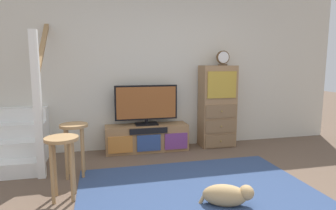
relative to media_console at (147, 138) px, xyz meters
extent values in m
cube|color=beige|center=(0.30, 0.27, 1.14)|extent=(6.40, 0.12, 2.70)
cube|color=navy|center=(0.30, -1.59, -0.21)|extent=(2.60, 1.80, 0.01)
cube|color=#997047|center=(0.00, 0.01, 0.00)|extent=(1.32, 0.36, 0.43)
cube|color=#BC7533|center=(-0.44, -0.18, -0.03)|extent=(0.37, 0.02, 0.26)
cube|color=#2D4784|center=(0.00, -0.18, -0.03)|extent=(0.37, 0.02, 0.26)
cube|color=#70387F|center=(0.44, -0.18, -0.03)|extent=(0.37, 0.02, 0.26)
cube|color=black|center=(0.00, -0.18, 0.16)|extent=(0.59, 0.02, 0.09)
cube|color=black|center=(0.00, 0.03, 0.22)|extent=(0.36, 0.22, 0.02)
cylinder|color=black|center=(0.00, 0.03, 0.27)|extent=(0.05, 0.05, 0.06)
cube|color=black|center=(0.00, 0.03, 0.57)|extent=(1.00, 0.05, 0.55)
cube|color=brown|center=(0.00, 0.00, 0.57)|extent=(0.95, 0.01, 0.50)
cube|color=#93704C|center=(1.21, 0.02, 0.47)|extent=(0.58, 0.34, 1.37)
cube|color=brown|center=(1.21, -0.16, -0.09)|extent=(0.53, 0.02, 0.21)
sphere|color=olive|center=(1.21, -0.18, -0.09)|extent=(0.03, 0.03, 0.03)
cube|color=brown|center=(1.21, -0.16, 0.16)|extent=(0.53, 0.02, 0.21)
sphere|color=olive|center=(1.21, -0.18, 0.16)|extent=(0.03, 0.03, 0.03)
cube|color=brown|center=(1.21, -0.16, 0.42)|extent=(0.53, 0.02, 0.21)
sphere|color=olive|center=(1.21, -0.18, 0.42)|extent=(0.03, 0.03, 0.03)
cube|color=#B79333|center=(1.21, -0.16, 0.85)|extent=(0.49, 0.02, 0.43)
cube|color=#4C3823|center=(1.28, 0.00, 1.17)|extent=(0.13, 0.08, 0.02)
cylinder|color=brown|center=(1.28, 0.00, 1.29)|extent=(0.22, 0.04, 0.22)
cylinder|color=silver|center=(1.28, -0.03, 1.29)|extent=(0.19, 0.01, 0.19)
cube|color=white|center=(-1.95, -0.66, -0.12)|extent=(0.90, 0.26, 0.19)
cube|color=white|center=(-1.95, -0.40, -0.02)|extent=(0.90, 0.26, 0.38)
cube|color=white|center=(-1.95, -0.14, 0.07)|extent=(0.90, 0.26, 0.57)
cube|color=white|center=(-1.95, 0.12, 0.17)|extent=(0.90, 0.26, 0.76)
cube|color=white|center=(-1.95, 0.38, 0.26)|extent=(0.90, 0.26, 0.95)
cube|color=white|center=(-1.45, -0.79, 0.69)|extent=(0.09, 0.09, 1.80)
cube|color=#9E7547|center=(-1.45, -0.14, 1.49)|extent=(0.06, 1.33, 0.99)
cylinder|color=#A37A4C|center=(-1.21, -1.55, 0.10)|extent=(0.04, 0.04, 0.63)
cylinder|color=#A37A4C|center=(-1.02, -1.55, 0.10)|extent=(0.04, 0.04, 0.63)
cylinder|color=#A37A4C|center=(-1.21, -1.36, 0.10)|extent=(0.04, 0.04, 0.63)
cylinder|color=#A37A4C|center=(-1.02, -1.36, 0.10)|extent=(0.04, 0.04, 0.63)
cylinder|color=#A37A4C|center=(-1.12, -1.45, 0.44)|extent=(0.34, 0.34, 0.03)
cylinder|color=#A37A4C|center=(-1.14, -0.93, 0.10)|extent=(0.04, 0.04, 0.63)
cylinder|color=#A37A4C|center=(-0.95, -0.93, 0.10)|extent=(0.04, 0.04, 0.63)
cylinder|color=#A37A4C|center=(-1.14, -0.75, 0.10)|extent=(0.04, 0.04, 0.63)
cylinder|color=#A37A4C|center=(-0.95, -0.75, 0.10)|extent=(0.04, 0.04, 0.63)
cylinder|color=#A37A4C|center=(-1.04, -0.84, 0.44)|extent=(0.34, 0.34, 0.03)
ellipsoid|color=tan|center=(0.45, -1.99, -0.10)|extent=(0.48, 0.35, 0.22)
sphere|color=tan|center=(0.65, -2.07, -0.06)|extent=(0.15, 0.15, 0.15)
cylinder|color=tan|center=(0.26, -1.91, -0.14)|extent=(0.11, 0.07, 0.16)
camera|label=1|loc=(-0.72, -4.48, 1.21)|focal=30.84mm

